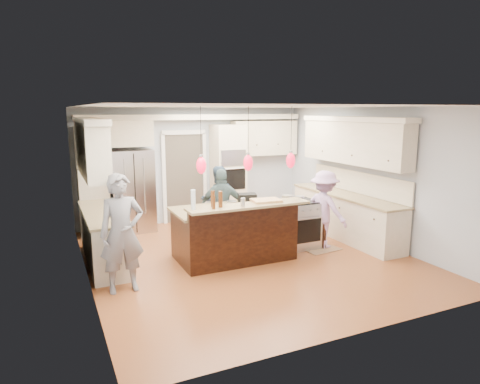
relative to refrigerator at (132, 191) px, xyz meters
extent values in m
plane|color=#A65B2D|center=(1.55, -2.64, -0.90)|extent=(6.00, 6.00, 0.00)
cube|color=#B2BCC6|center=(1.55, 0.36, 0.45)|extent=(5.50, 0.04, 2.70)
cube|color=#B2BCC6|center=(1.55, -5.64, 0.45)|extent=(5.50, 0.04, 2.70)
cube|color=#B2BCC6|center=(-1.20, -2.64, 0.45)|extent=(0.04, 6.00, 2.70)
cube|color=#B2BCC6|center=(4.30, -2.64, 0.45)|extent=(0.04, 6.00, 2.70)
cube|color=white|center=(1.55, -2.64, 1.80)|extent=(5.50, 6.00, 0.04)
cube|color=#B7B7BC|center=(0.00, 0.00, 0.00)|extent=(0.90, 0.70, 1.80)
cube|color=beige|center=(2.30, 0.03, 0.25)|extent=(0.72, 0.64, 2.30)
cube|color=black|center=(2.30, -0.30, 0.65)|extent=(0.60, 0.02, 0.35)
cube|color=black|center=(2.30, -0.30, 0.15)|extent=(0.60, 0.02, 0.50)
cylinder|color=#B7B7BC|center=(2.30, -0.33, 0.40)|extent=(0.55, 0.02, 0.02)
cube|color=beige|center=(-0.80, 0.06, 0.25)|extent=(0.60, 0.58, 2.30)
cube|color=beige|center=(0.00, 0.06, 1.25)|extent=(0.95, 0.58, 0.55)
cube|color=beige|center=(3.35, 0.18, 1.05)|extent=(1.70, 0.35, 0.85)
cube|color=beige|center=(1.55, 0.16, 1.58)|extent=(5.30, 0.38, 0.12)
cube|color=#4C443A|center=(1.30, 0.35, 0.15)|extent=(0.90, 0.06, 2.10)
cube|color=white|center=(1.30, 0.31, 1.23)|extent=(1.04, 0.06, 0.10)
cube|color=beige|center=(3.95, -2.34, -0.46)|extent=(0.60, 3.00, 0.88)
cube|color=tan|center=(3.95, -2.34, 0.00)|extent=(0.64, 3.05, 0.04)
cube|color=beige|center=(4.07, -2.34, 1.08)|extent=(0.35, 3.00, 0.85)
cube|color=beige|center=(4.06, -2.34, 1.56)|extent=(0.37, 3.10, 0.10)
cube|color=beige|center=(-0.85, -1.84, -0.46)|extent=(0.60, 2.20, 0.88)
cube|color=tan|center=(-0.85, -1.84, 0.00)|extent=(0.64, 2.25, 0.04)
cube|color=beige|center=(-0.97, -1.84, 1.08)|extent=(0.35, 2.20, 0.85)
cube|color=beige|center=(-0.96, -1.84, 1.56)|extent=(0.37, 2.30, 0.10)
cube|color=black|center=(1.30, -2.49, -0.46)|extent=(2.00, 1.00, 0.88)
cube|color=tan|center=(1.30, -2.49, 0.00)|extent=(2.10, 1.10, 0.04)
cube|color=black|center=(1.30, -3.05, -0.36)|extent=(2.00, 0.12, 1.08)
cube|color=tan|center=(1.30, -3.19, 0.20)|extent=(2.10, 0.42, 0.04)
cube|color=black|center=(1.72, -2.25, 0.11)|extent=(0.40, 0.35, 0.18)
cube|color=#B7B7BC|center=(2.68, -2.49, -0.45)|extent=(0.76, 0.66, 0.90)
cube|color=black|center=(2.68, -2.83, -0.50)|extent=(0.65, 0.01, 0.45)
cube|color=black|center=(2.68, -2.49, 0.01)|extent=(0.72, 0.59, 0.02)
cube|color=black|center=(3.09, -2.49, -0.46)|extent=(0.06, 0.71, 0.88)
cylinder|color=black|center=(0.50, -3.15, 1.43)|extent=(0.01, 0.01, 0.75)
ellipsoid|color=red|center=(0.50, -3.15, 0.90)|extent=(0.15, 0.15, 0.26)
cylinder|color=black|center=(1.30, -3.15, 1.43)|extent=(0.01, 0.01, 0.75)
ellipsoid|color=red|center=(1.30, -3.15, 0.90)|extent=(0.15, 0.15, 0.26)
cylinder|color=black|center=(2.10, -3.15, 1.43)|extent=(0.01, 0.01, 0.75)
ellipsoid|color=red|center=(2.10, -3.15, 0.90)|extent=(0.15, 0.15, 0.26)
imported|color=slate|center=(-0.75, -3.19, -0.02)|extent=(0.65, 0.43, 1.76)
imported|color=#2A3E52|center=(1.60, -1.04, -0.16)|extent=(0.77, 0.63, 1.48)
imported|color=#425A5D|center=(1.41, -1.77, -0.14)|extent=(0.97, 0.64, 1.52)
imported|color=#BF98CD|center=(3.15, -2.71, -0.15)|extent=(0.84, 1.10, 1.50)
cube|color=#8F6E4E|center=(2.99, -2.57, -0.89)|extent=(0.80, 1.08, 0.01)
cylinder|color=silver|center=(0.35, -3.16, 0.38)|extent=(0.09, 0.09, 0.31)
cylinder|color=#4D260D|center=(0.70, -3.11, 0.35)|extent=(0.07, 0.07, 0.26)
cylinder|color=#4D260D|center=(0.66, -3.25, 0.32)|extent=(0.06, 0.06, 0.21)
cylinder|color=#4D260D|center=(0.80, -3.18, 0.35)|extent=(0.09, 0.09, 0.26)
cylinder|color=#B7B7BC|center=(1.15, -3.27, 0.29)|extent=(0.08, 0.08, 0.14)
cube|color=tan|center=(1.66, -3.11, 0.24)|extent=(0.51, 0.39, 0.04)
cylinder|color=#B7B7BC|center=(2.48, -2.45, 0.08)|extent=(0.21, 0.21, 0.12)
cylinder|color=#B7B7BC|center=(2.73, -2.48, 0.06)|extent=(0.18, 0.18, 0.09)
camera|label=1|loc=(-1.68, -9.33, 1.74)|focal=32.00mm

